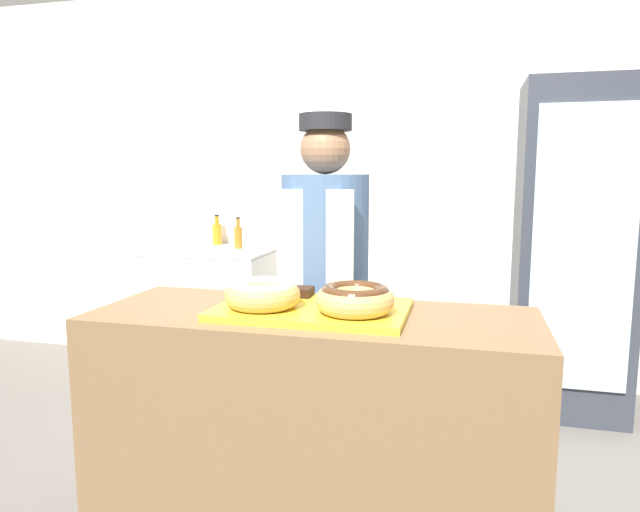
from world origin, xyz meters
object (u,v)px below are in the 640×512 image
Objects in this scene: brownie_back_left at (300,292)px; brownie_back_right at (346,294)px; serving_tray at (313,309)px; bottle_orange at (217,233)px; donut_chocolate_glaze at (355,298)px; chest_freezer at (208,312)px; donut_light_glaze at (262,293)px; bottle_amber at (238,236)px; beverage_fridge at (573,250)px; baker_person at (325,295)px.

brownie_back_right is (0.17, 0.00, 0.00)m from brownie_back_left.
serving_tray is 7.11× the size of brownie_back_right.
bottle_orange reaches higher than brownie_back_right.
brownie_back_right is at bearing 109.29° from donut_chocolate_glaze.
serving_tray reaches higher than chest_freezer.
brownie_back_left is 0.41× the size of bottle_orange.
donut_chocolate_glaze is (0.31, 0.00, 0.00)m from donut_light_glaze.
brownie_back_left and brownie_back_right have the same top height.
donut_light_glaze is at bearing -65.16° from bottle_amber.
donut_light_glaze is (-0.16, -0.06, 0.06)m from serving_tray.
brownie_back_right reaches higher than chest_freezer.
bottle_amber is at bearing 114.84° from donut_light_glaze.
serving_tray is 2.88× the size of bottle_orange.
bottle_amber reaches higher than brownie_back_left.
serving_tray is 2.50× the size of donut_light_glaze.
bottle_amber is at bearing 22.93° from chest_freezer.
chest_freezer is at bearing 127.61° from donut_chocolate_glaze.
donut_light_glaze is 2.20m from beverage_fridge.
donut_chocolate_glaze reaches higher than brownie_back_right.
baker_person is 1.55m from bottle_amber.
donut_light_glaze reaches higher than brownie_back_left.
chest_freezer is at bearing 125.56° from brownie_back_left.
brownie_back_right is 0.41× the size of bottle_amber.
donut_light_glaze reaches higher than chest_freezer.
bottle_amber is (-1.12, 1.70, -0.00)m from brownie_back_right.
brownie_back_left is 2.00m from beverage_fridge.
donut_light_glaze is 2.19m from chest_freezer.
donut_chocolate_glaze is at bearing -57.90° from bottle_amber.
brownie_back_left is at bearing 180.00° from brownie_back_right.
beverage_fridge is at bearing -2.51° from bottle_amber.
baker_person reaches higher than serving_tray.
beverage_fridge reaches higher than brownie_back_right.
beverage_fridge is 2.14m from bottle_amber.
brownie_back_left is at bearing 121.82° from serving_tray.
donut_chocolate_glaze is 2.36m from chest_freezer.
bottle_amber is (-0.93, 1.23, 0.11)m from baker_person.
bottle_amber is at bearing 123.41° from brownie_back_right.
donut_chocolate_glaze is 0.13× the size of beverage_fridge.
beverage_fridge is (1.10, 1.75, 0.01)m from serving_tray.
donut_chocolate_glaze is 0.32m from brownie_back_left.
chest_freezer is (-1.13, 1.15, -0.42)m from baker_person.
chest_freezer is at bearing 129.43° from brownie_back_right.
serving_tray is 7.11× the size of brownie_back_left.
bottle_amber is (-2.13, 0.09, 0.01)m from beverage_fridge.
serving_tray is 0.33× the size of beverage_fridge.
bottle_amber is (-0.88, 1.90, -0.04)m from donut_light_glaze.
donut_light_glaze is 1.16× the size of bottle_amber.
bottle_amber is (-0.95, 1.70, -0.00)m from brownie_back_left.
bottle_amber is at bearing 122.10° from donut_chocolate_glaze.
donut_light_glaze is 0.31m from donut_chocolate_glaze.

